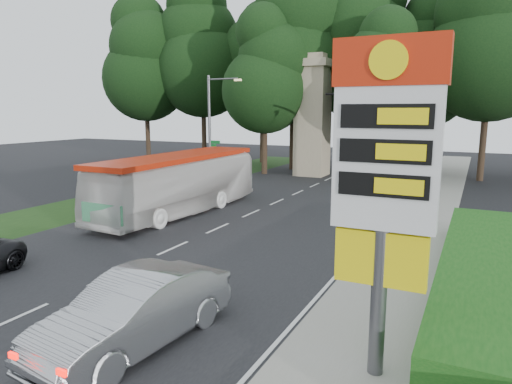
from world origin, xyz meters
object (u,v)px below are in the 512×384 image
at_px(gas_station_pylon, 385,166).
at_px(streetlight_signs, 212,125).
at_px(traffic_signal_mast, 394,123).
at_px(monument, 313,115).
at_px(transit_bus, 179,185).
at_px(sedan_silver, 135,311).

bearing_deg(gas_station_pylon, streetlight_signs, 128.96).
distance_m(traffic_signal_mast, monument, 9.76).
height_order(transit_bus, sedan_silver, transit_bus).
xyz_separation_m(streetlight_signs, transit_bus, (3.49, -9.15, -2.85)).
xyz_separation_m(gas_station_pylon, transit_bus, (-12.70, 10.86, -2.86)).
height_order(gas_station_pylon, transit_bus, gas_station_pylon).
height_order(gas_station_pylon, sedan_silver, gas_station_pylon).
relative_size(monument, transit_bus, 0.88).
bearing_deg(sedan_silver, traffic_signal_mast, 91.38).
distance_m(gas_station_pylon, monument, 30.17).
height_order(gas_station_pylon, streetlight_signs, streetlight_signs).
distance_m(streetlight_signs, transit_bus, 10.20).
xyz_separation_m(streetlight_signs, monument, (4.99, 7.99, 0.67)).
height_order(streetlight_signs, sedan_silver, streetlight_signs).
relative_size(traffic_signal_mast, sedan_silver, 1.38).
bearing_deg(traffic_signal_mast, streetlight_signs, -171.08).
distance_m(traffic_signal_mast, streetlight_signs, 12.83).
height_order(monument, sedan_silver, monument).
bearing_deg(transit_bus, monument, 87.77).
distance_m(gas_station_pylon, transit_bus, 16.95).
bearing_deg(monument, sedan_silver, -78.66).
bearing_deg(monument, gas_station_pylon, -68.20).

